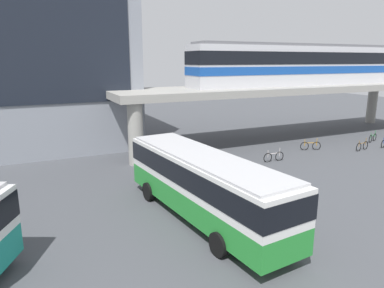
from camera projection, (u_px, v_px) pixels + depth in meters
The scene contains 9 objects.
ground_plane at pixel (163, 177), 23.07m from camera, with size 120.00×120.00×0.00m, color #47494F.
elevated_platform at pixel (285, 92), 33.52m from camera, with size 33.55×6.64×5.13m.
train at pixel (303, 64), 33.69m from camera, with size 23.52×2.96×3.84m.
bus_main at pixel (203, 180), 16.47m from camera, with size 3.65×11.24×3.22m.
bicycle_black at pixel (204, 162), 25.21m from camera, with size 1.79×0.06×1.04m.
bicycle_silver at pixel (274, 157), 26.52m from camera, with size 1.79×0.15×1.04m.
bicycle_orange at pixel (311, 146), 29.90m from camera, with size 1.68×0.73×1.04m.
bicycle_brown at pixel (362, 146), 29.81m from camera, with size 1.77×0.36×1.04m.
bicycle_green at pixel (373, 138), 32.95m from camera, with size 1.72×0.63×1.04m.
Camera 1 is at (-7.67, -10.64, 7.46)m, focal length 32.86 mm.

